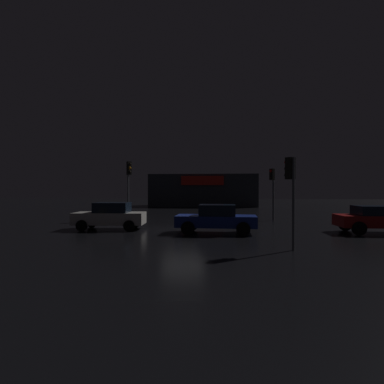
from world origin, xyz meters
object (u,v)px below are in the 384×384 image
Objects in this scene: traffic_signal_opposite at (290,179)px; traffic_signal_cross_left at (129,177)px; traffic_signal_main at (272,184)px; car_near at (379,219)px; car_crossing at (216,219)px; car_far at (110,216)px; store_building at (204,190)px.

traffic_signal_opposite is 0.79× the size of traffic_signal_cross_left.
traffic_signal_main is at bearing 83.58° from traffic_signal_opposite.
car_crossing is at bearing -175.12° from car_near.
car_near is (4.56, -6.40, -2.02)m from traffic_signal_main.
traffic_signal_main is at bearing 29.86° from car_far.
car_far is 6.40m from car_crossing.
store_building reaches higher than car_near.
traffic_signal_main is (6.22, -20.45, 0.56)m from store_building.
traffic_signal_cross_left is at bearing -103.37° from store_building.
traffic_signal_cross_left reaches higher than traffic_signal_opposite.
car_crossing is (-8.77, -0.75, 0.01)m from car_near.
traffic_signal_opposite is at bearing -96.42° from traffic_signal_main.
traffic_signal_main is 0.94× the size of car_far.
car_far reaches higher than car_crossing.
store_building is 32.34m from traffic_signal_opposite.
traffic_signal_main is at bearing 59.48° from car_crossing.
traffic_signal_cross_left is 17.06m from car_near.
traffic_signal_cross_left is 1.05× the size of car_crossing.
car_far is (-15.07, 0.36, 0.02)m from car_near.
traffic_signal_cross_left is at bearing 134.80° from car_crossing.
traffic_signal_opposite reaches higher than car_crossing.
traffic_signal_cross_left is at bearing -179.04° from traffic_signal_main.
car_far reaches higher than car_near.
traffic_signal_opposite is at bearing -138.87° from car_near.
car_far is at bearing -84.06° from traffic_signal_cross_left.
traffic_signal_cross_left is at bearing 95.94° from car_far.
car_far is at bearing -99.22° from store_building.
store_building is at bearing 94.16° from car_crossing.
car_near is 15.08m from car_far.
car_crossing reaches higher than car_near.
store_building is at bearing 106.91° from traffic_signal_main.
store_building is at bearing 76.63° from traffic_signal_cross_left.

